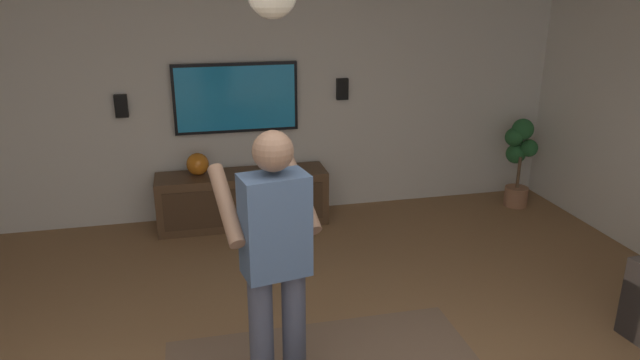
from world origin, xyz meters
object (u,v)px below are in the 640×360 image
at_px(media_console, 243,199).
at_px(wall_speaker_left, 342,89).
at_px(wall_speaker_right, 121,106).
at_px(vase_round, 198,164).
at_px(tv, 236,98).
at_px(potted_plant_tall, 519,156).
at_px(person_standing, 275,254).

height_order(media_console, wall_speaker_left, wall_speaker_left).
bearing_deg(media_console, wall_speaker_right, -102.98).
xyz_separation_m(media_console, vase_round, (0.05, 0.42, 0.39)).
height_order(media_console, wall_speaker_right, wall_speaker_right).
distance_m(tv, vase_round, 0.76).
bearing_deg(tv, media_console, 0.00).
bearing_deg(potted_plant_tall, vase_round, 87.47).
distance_m(media_console, wall_speaker_right, 1.48).
distance_m(person_standing, potted_plant_tall, 4.00).
bearing_deg(wall_speaker_left, person_standing, 158.03).
height_order(person_standing, wall_speaker_left, person_standing).
xyz_separation_m(media_console, person_standing, (-2.63, 0.06, 0.66)).
relative_size(media_console, person_standing, 1.04).
relative_size(media_console, vase_round, 7.73).
bearing_deg(vase_round, wall_speaker_right, 73.22).
height_order(wall_speaker_left, wall_speaker_right, wall_speaker_left).
bearing_deg(tv, person_standing, -1.17).
relative_size(potted_plant_tall, wall_speaker_right, 4.38).
bearing_deg(person_standing, media_console, -11.79).
distance_m(wall_speaker_left, wall_speaker_right, 2.21).
bearing_deg(wall_speaker_left, media_console, 102.96).
relative_size(tv, wall_speaker_left, 5.64).
bearing_deg(wall_speaker_right, media_console, -102.98).
bearing_deg(vase_round, potted_plant_tall, -92.53).
bearing_deg(wall_speaker_right, vase_round, -106.78).
distance_m(media_console, potted_plant_tall, 3.04).
xyz_separation_m(potted_plant_tall, wall_speaker_right, (0.36, 4.13, 0.67)).
xyz_separation_m(tv, potted_plant_tall, (-0.34, -3.03, -0.71)).
bearing_deg(person_standing, vase_round, -2.73).
bearing_deg(tv, potted_plant_tall, 83.52).
bearing_deg(media_console, person_standing, -1.28).
relative_size(person_standing, wall_speaker_right, 7.45).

